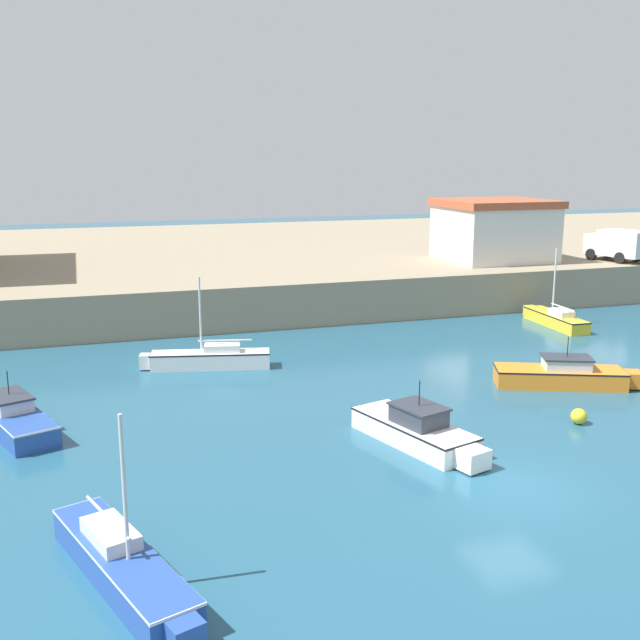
# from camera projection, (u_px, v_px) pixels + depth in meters

# --- Properties ---
(ground_plane) EXTENTS (200.00, 200.00, 0.00)m
(ground_plane) POSITION_uv_depth(u_px,v_px,m) (510.00, 488.00, 23.02)
(ground_plane) COLOR #235670
(quay_seawall) EXTENTS (120.00, 40.00, 2.65)m
(quay_seawall) POSITION_uv_depth(u_px,v_px,m) (233.00, 261.00, 62.35)
(quay_seawall) COLOR gray
(quay_seawall) RESTS_ON ground
(motorboat_white_0) EXTENTS (3.13, 5.95, 2.36)m
(motorboat_white_0) POSITION_uv_depth(u_px,v_px,m) (417.00, 430.00, 26.36)
(motorboat_white_0) COLOR white
(motorboat_white_0) RESTS_ON ground
(sailboat_blue_1) EXTENTS (3.21, 6.70, 4.37)m
(sailboat_blue_1) POSITION_uv_depth(u_px,v_px,m) (123.00, 564.00, 17.80)
(sailboat_blue_1) COLOR #284C9E
(sailboat_blue_1) RESTS_ON ground
(motorboat_orange_2) EXTENTS (6.34, 3.75, 2.25)m
(motorboat_orange_2) POSITION_uv_depth(u_px,v_px,m) (564.00, 375.00, 33.04)
(motorboat_orange_2) COLOR orange
(motorboat_orange_2) RESTS_ON ground
(sailboat_white_3) EXTENTS (6.23, 2.44, 4.45)m
(sailboat_white_3) POSITION_uv_depth(u_px,v_px,m) (209.00, 358.00, 35.84)
(sailboat_white_3) COLOR white
(sailboat_white_3) RESTS_ON ground
(sailboat_yellow_4) EXTENTS (1.50, 5.84, 4.65)m
(sailboat_yellow_4) POSITION_uv_depth(u_px,v_px,m) (555.00, 318.00, 44.69)
(sailboat_yellow_4) COLOR yellow
(sailboat_yellow_4) RESTS_ON ground
(motorboat_blue_5) EXTENTS (3.50, 6.31, 2.24)m
(motorboat_blue_5) POSITION_uv_depth(u_px,v_px,m) (12.00, 416.00, 27.84)
(motorboat_blue_5) COLOR #284C9E
(motorboat_blue_5) RESTS_ON ground
(mooring_buoy) EXTENTS (0.61, 0.61, 0.61)m
(mooring_buoy) POSITION_uv_depth(u_px,v_px,m) (579.00, 416.00, 28.41)
(mooring_buoy) COLOR yellow
(mooring_buoy) RESTS_ON ground
(harbor_shed_near_wharf) EXTENTS (7.24, 6.78, 4.29)m
(harbor_shed_near_wharf) POSITION_uv_depth(u_px,v_px,m) (494.00, 230.00, 53.07)
(harbor_shed_near_wharf) COLOR silver
(harbor_shed_near_wharf) RESTS_ON quay_seawall
(truck_on_quay) EXTENTS (3.17, 4.70, 2.20)m
(truck_on_quay) POSITION_uv_depth(u_px,v_px,m) (618.00, 244.00, 52.78)
(truck_on_quay) COLOR silver
(truck_on_quay) RESTS_ON quay_seawall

